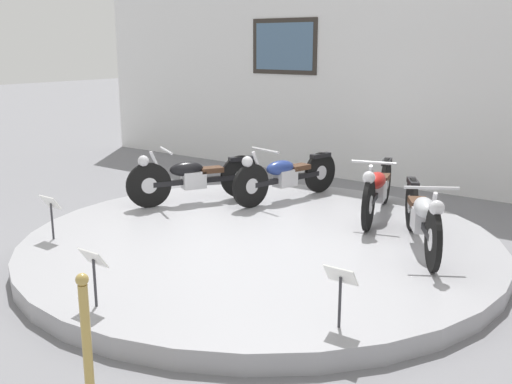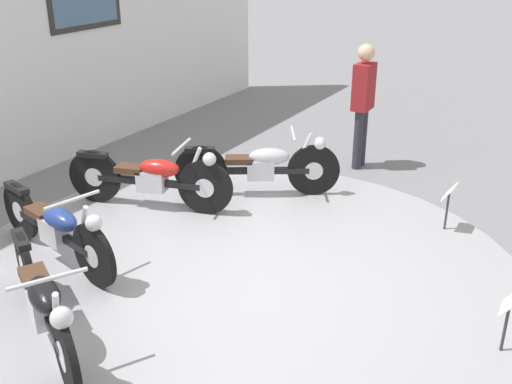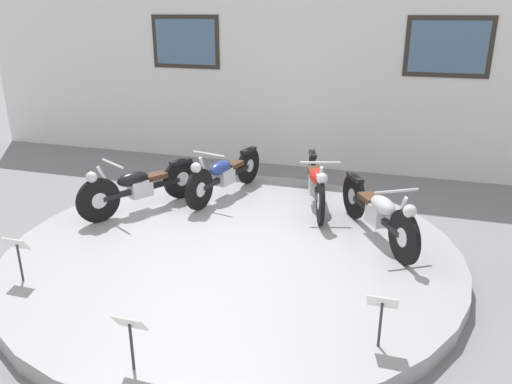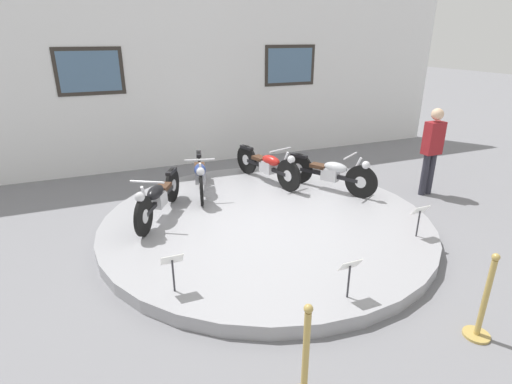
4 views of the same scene
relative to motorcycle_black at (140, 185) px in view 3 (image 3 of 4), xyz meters
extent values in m
plane|color=slate|center=(1.65, -0.67, -0.57)|extent=(60.00, 60.00, 0.00)
cylinder|color=#99999E|center=(1.65, -0.67, -0.47)|extent=(5.44, 5.44, 0.19)
cube|color=white|center=(1.65, 3.45, 1.54)|extent=(14.00, 0.20, 4.21)
cube|color=#2D2823|center=(-0.75, 3.34, 1.75)|extent=(1.40, 0.02, 1.00)
cube|color=slate|center=(-0.75, 3.34, 1.75)|extent=(1.24, 0.02, 0.84)
cube|color=#2D2823|center=(4.05, 3.34, 1.75)|extent=(1.40, 0.02, 1.00)
cube|color=slate|center=(4.05, 3.34, 1.75)|extent=(1.24, 0.02, 0.84)
cylinder|color=black|center=(-0.31, -0.55, -0.07)|extent=(0.35, 0.57, 0.62)
cylinder|color=silver|center=(-0.31, -0.55, -0.07)|extent=(0.16, 0.22, 0.22)
cylinder|color=black|center=(0.35, 0.62, -0.07)|extent=(0.35, 0.57, 0.62)
cylinder|color=silver|center=(0.35, 0.62, -0.07)|extent=(0.16, 0.22, 0.22)
cube|color=black|center=(0.02, 0.04, -0.07)|extent=(0.67, 1.11, 0.07)
cube|color=silver|center=(0.00, 0.00, -0.05)|extent=(0.33, 0.38, 0.24)
ellipsoid|color=black|center=(-0.05, -0.08, 0.11)|extent=(0.43, 0.53, 0.20)
cube|color=#472D1E|center=(0.13, 0.23, 0.07)|extent=(0.33, 0.38, 0.07)
cube|color=black|center=(0.35, 0.62, 0.20)|extent=(0.26, 0.36, 0.06)
cylinder|color=silver|center=(-0.24, -0.42, 0.13)|extent=(0.16, 0.24, 0.54)
cylinder|color=silver|center=(-0.19, -0.33, 0.39)|extent=(0.49, 0.29, 0.03)
sphere|color=silver|center=(-0.34, -0.60, 0.27)|extent=(0.15, 0.15, 0.15)
cylinder|color=black|center=(0.80, 0.27, -0.07)|extent=(0.19, 0.60, 0.61)
cylinder|color=silver|center=(0.80, 0.27, -0.07)|extent=(0.11, 0.22, 0.21)
cylinder|color=black|center=(1.11, 1.58, -0.07)|extent=(0.19, 0.60, 0.61)
cylinder|color=silver|center=(1.11, 1.58, -0.07)|extent=(0.11, 0.22, 0.21)
cube|color=black|center=(0.95, 0.93, -0.07)|extent=(0.35, 1.23, 0.07)
cube|color=silver|center=(0.94, 0.89, -0.05)|extent=(0.27, 0.36, 0.24)
ellipsoid|color=navy|center=(0.92, 0.79, 0.11)|extent=(0.32, 0.52, 0.20)
cube|color=#472D1E|center=(1.00, 1.14, 0.07)|extent=(0.27, 0.36, 0.07)
cube|color=black|center=(1.11, 1.58, 0.18)|extent=(0.18, 0.37, 0.06)
cylinder|color=silver|center=(0.83, 0.41, 0.13)|extent=(0.10, 0.25, 0.54)
cylinder|color=silver|center=(0.86, 0.52, 0.39)|extent=(0.53, 0.15, 0.03)
sphere|color=silver|center=(0.79, 0.21, 0.27)|extent=(0.15, 0.15, 0.15)
cylinder|color=black|center=(2.54, 0.28, -0.06)|extent=(0.23, 0.63, 0.64)
cylinder|color=silver|center=(2.54, 0.28, -0.06)|extent=(0.12, 0.23, 0.22)
cylinder|color=black|center=(2.17, 1.57, -0.06)|extent=(0.23, 0.63, 0.64)
cylinder|color=silver|center=(2.17, 1.57, -0.06)|extent=(0.12, 0.23, 0.22)
cube|color=black|center=(2.35, 0.93, -0.06)|extent=(0.41, 1.21, 0.07)
cube|color=silver|center=(2.37, 0.89, -0.04)|extent=(0.28, 0.36, 0.24)
ellipsoid|color=red|center=(2.39, 0.79, 0.12)|extent=(0.34, 0.52, 0.20)
cube|color=#472D1E|center=(2.29, 1.14, 0.08)|extent=(0.28, 0.36, 0.07)
cube|color=black|center=(2.17, 1.57, 0.21)|extent=(0.20, 0.37, 0.06)
cylinder|color=silver|center=(2.50, 0.42, 0.14)|extent=(0.11, 0.25, 0.54)
cylinder|color=silver|center=(2.47, 0.52, 0.40)|extent=(0.53, 0.18, 0.03)
sphere|color=silver|center=(2.56, 0.22, 0.28)|extent=(0.15, 0.15, 0.15)
cylinder|color=black|center=(3.63, -0.54, -0.06)|extent=(0.37, 0.57, 0.63)
cylinder|color=silver|center=(3.63, -0.54, -0.06)|extent=(0.17, 0.22, 0.22)
cylinder|color=black|center=(2.94, 0.62, -0.06)|extent=(0.37, 0.57, 0.63)
cylinder|color=silver|center=(2.94, 0.62, -0.06)|extent=(0.17, 0.22, 0.22)
cube|color=black|center=(3.29, 0.04, -0.06)|extent=(0.70, 1.10, 0.07)
cube|color=silver|center=(3.31, 0.00, -0.04)|extent=(0.34, 0.38, 0.24)
ellipsoid|color=#B2B5BA|center=(3.36, -0.08, 0.12)|extent=(0.44, 0.52, 0.20)
cube|color=#472D1E|center=(3.17, 0.23, 0.08)|extent=(0.34, 0.38, 0.07)
cube|color=black|center=(2.94, 0.62, 0.20)|extent=(0.27, 0.36, 0.06)
cylinder|color=silver|center=(3.56, -0.41, 0.14)|extent=(0.17, 0.24, 0.54)
cylinder|color=silver|center=(3.50, -0.32, 0.40)|extent=(0.48, 0.31, 0.03)
sphere|color=silver|center=(3.66, -0.59, 0.28)|extent=(0.15, 0.15, 0.15)
cylinder|color=#333338|center=(-0.19, -2.16, -0.17)|extent=(0.02, 0.02, 0.42)
cube|color=white|center=(-0.19, -2.16, 0.06)|extent=(0.26, 0.11, 0.15)
cylinder|color=#333338|center=(1.65, -3.05, -0.17)|extent=(0.02, 0.02, 0.42)
cube|color=white|center=(1.65, -3.05, 0.06)|extent=(0.26, 0.11, 0.15)
cylinder|color=#333338|center=(3.50, -2.16, -0.17)|extent=(0.02, 0.02, 0.42)
cube|color=white|center=(3.50, -2.16, 0.06)|extent=(0.26, 0.11, 0.15)
camera|label=1|loc=(5.54, -6.02, 1.78)|focal=42.00mm
camera|label=2|loc=(-2.49, -3.29, 2.53)|focal=42.00mm
camera|label=3|loc=(3.56, -5.87, 2.33)|focal=35.00mm
camera|label=4|loc=(-0.81, -6.25, 2.48)|focal=28.00mm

